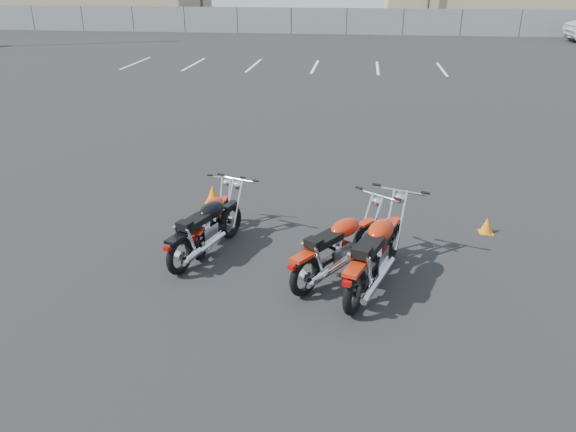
# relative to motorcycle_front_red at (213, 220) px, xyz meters

# --- Properties ---
(ground) EXTENTS (120.00, 120.00, 0.00)m
(ground) POSITION_rel_motorcycle_front_red_xyz_m (1.11, -0.79, -0.41)
(ground) COLOR black
(ground) RESTS_ON ground
(motorcycle_front_red) EXTENTS (0.72, 1.85, 0.91)m
(motorcycle_front_red) POSITION_rel_motorcycle_front_red_xyz_m (0.00, 0.00, 0.00)
(motorcycle_front_red) COLOR black
(motorcycle_front_red) RESTS_ON ground
(motorcycle_second_black) EXTENTS (1.13, 2.08, 1.03)m
(motorcycle_second_black) POSITION_rel_motorcycle_front_red_xyz_m (0.01, -0.44, 0.06)
(motorcycle_second_black) COLOR black
(motorcycle_second_black) RESTS_ON ground
(motorcycle_third_red) EXTENTS (1.27, 2.35, 1.17)m
(motorcycle_third_red) POSITION_rel_motorcycle_front_red_xyz_m (2.70, -1.10, 0.12)
(motorcycle_third_red) COLOR black
(motorcycle_third_red) RESTS_ON ground
(motorcycle_rear_red) EXTENTS (1.58, 2.01, 1.07)m
(motorcycle_rear_red) POSITION_rel_motorcycle_front_red_xyz_m (2.14, -0.89, 0.07)
(motorcycle_rear_red) COLOR black
(motorcycle_rear_red) RESTS_ON ground
(training_cone_near) EXTENTS (0.24, 0.24, 0.29)m
(training_cone_near) POSITION_rel_motorcycle_front_red_xyz_m (4.71, 1.00, -0.27)
(training_cone_near) COLOR orange
(training_cone_near) RESTS_ON ground
(training_cone_extra) EXTENTS (0.29, 0.29, 0.35)m
(training_cone_extra) POSITION_rel_motorcycle_front_red_xyz_m (-0.47, 1.79, -0.24)
(training_cone_extra) COLOR orange
(training_cone_extra) RESTS_ON ground
(chainlink_fence) EXTENTS (80.06, 0.06, 1.80)m
(chainlink_fence) POSITION_rel_motorcycle_front_red_xyz_m (1.11, 34.21, 0.49)
(chainlink_fence) COLOR slate
(chainlink_fence) RESTS_ON ground
(tan_building_east) EXTENTS (14.40, 9.40, 3.70)m
(tan_building_east) POSITION_rel_motorcycle_front_red_xyz_m (11.11, 43.21, 1.45)
(tan_building_east) COLOR tan
(tan_building_east) RESTS_ON ground
(parking_line_stripes) EXTENTS (15.12, 4.00, 0.01)m
(parking_line_stripes) POSITION_rel_motorcycle_front_red_xyz_m (-1.39, 19.21, -0.41)
(parking_line_stripes) COLOR silver
(parking_line_stripes) RESTS_ON ground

